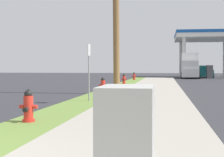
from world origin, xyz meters
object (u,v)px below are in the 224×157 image
object	(u,v)px
fire_hydrant_second	(103,86)
truck_silver_at_forecourt	(190,66)
street_sign_post	(89,60)
fire_hydrant_third	(124,79)
fire_hydrant_nearest	(28,108)
car_teal_by_near_pump	(205,72)
fire_hydrant_fourth	(134,77)

from	to	relation	value
fire_hydrant_second	truck_silver_at_forecourt	distance (m)	28.22
fire_hydrant_second	street_sign_post	bearing A→B (deg)	-86.80
fire_hydrant_second	fire_hydrant_third	world-z (taller)	same
truck_silver_at_forecourt	street_sign_post	bearing A→B (deg)	-100.29
fire_hydrant_nearest	street_sign_post	xyz separation A→B (m)	(0.28, 5.30, 1.19)
fire_hydrant_third	fire_hydrant_second	bearing A→B (deg)	-89.96
fire_hydrant_nearest	fire_hydrant_third	xyz separation A→B (m)	(0.03, 19.16, 0.00)
fire_hydrant_second	fire_hydrant_third	size ratio (longest dim) A/B	1.00
fire_hydrant_third	truck_silver_at_forecourt	world-z (taller)	truck_silver_at_forecourt
car_teal_by_near_pump	truck_silver_at_forecourt	size ratio (longest dim) A/B	0.71
fire_hydrant_third	fire_hydrant_fourth	bearing A→B (deg)	89.55
fire_hydrant_second	fire_hydrant_fourth	bearing A→B (deg)	89.81
fire_hydrant_second	street_sign_post	world-z (taller)	street_sign_post
street_sign_post	truck_silver_at_forecourt	xyz separation A→B (m)	(5.82, 32.05, -0.15)
truck_silver_at_forecourt	fire_hydrant_third	bearing A→B (deg)	-108.47
fire_hydrant_fourth	street_sign_post	bearing A→B (deg)	-89.50
fire_hydrant_nearest	street_sign_post	size ratio (longest dim) A/B	0.35
street_sign_post	fire_hydrant_nearest	bearing A→B (deg)	-93.06
fire_hydrant_fourth	street_sign_post	distance (m)	22.14
fire_hydrant_third	street_sign_post	xyz separation A→B (m)	(0.26, -13.86, 1.19)
fire_hydrant_nearest	fire_hydrant_fourth	world-z (taller)	same
fire_hydrant_nearest	truck_silver_at_forecourt	world-z (taller)	truck_silver_at_forecourt
fire_hydrant_nearest	street_sign_post	bearing A→B (deg)	86.94
truck_silver_at_forecourt	fire_hydrant_second	bearing A→B (deg)	-102.43
car_teal_by_near_pump	truck_silver_at_forecourt	bearing A→B (deg)	-123.55
fire_hydrant_third	fire_hydrant_fourth	world-z (taller)	same
fire_hydrant_nearest	fire_hydrant_fourth	size ratio (longest dim) A/B	1.00
fire_hydrant_second	car_teal_by_near_pump	xyz separation A→B (m)	(8.33, 30.95, 0.28)
street_sign_post	fire_hydrant_third	bearing A→B (deg)	91.07
fire_hydrant_nearest	street_sign_post	distance (m)	5.44
fire_hydrant_nearest	car_teal_by_near_pump	bearing A→B (deg)	78.41
car_teal_by_near_pump	street_sign_post	bearing A→B (deg)	-102.83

